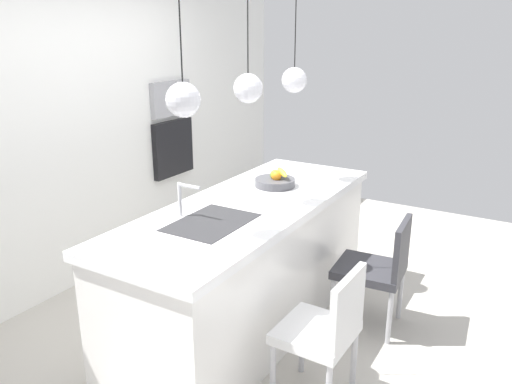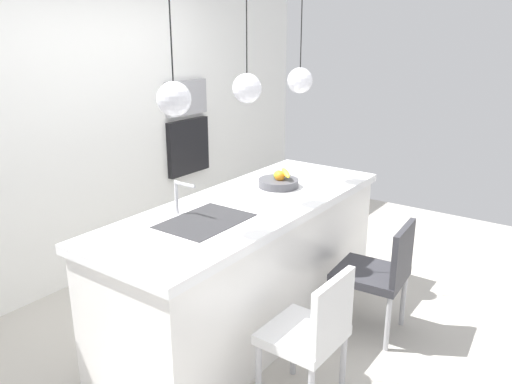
# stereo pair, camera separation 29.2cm
# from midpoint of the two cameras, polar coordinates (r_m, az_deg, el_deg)

# --- Properties ---
(floor) EXTENTS (6.60, 6.60, 0.00)m
(floor) POSITION_cam_midpoint_polar(r_m,az_deg,el_deg) (3.90, 1.33, -14.63)
(floor) COLOR #BCB7AD
(floor) RESTS_ON ground
(back_wall) EXTENTS (6.00, 0.10, 2.60)m
(back_wall) POSITION_cam_midpoint_polar(r_m,az_deg,el_deg) (4.51, -16.28, 6.94)
(back_wall) COLOR white
(back_wall) RESTS_ON ground
(kitchen_island) EXTENTS (2.40, 0.87, 0.96)m
(kitchen_island) POSITION_cam_midpoint_polar(r_m,az_deg,el_deg) (3.67, 1.38, -8.26)
(kitchen_island) COLOR white
(kitchen_island) RESTS_ON ground
(sink_basin) EXTENTS (0.56, 0.40, 0.02)m
(sink_basin) POSITION_cam_midpoint_polar(r_m,az_deg,el_deg) (3.15, -3.09, -3.40)
(sink_basin) COLOR #2D2D30
(sink_basin) RESTS_ON kitchen_island
(faucet) EXTENTS (0.02, 0.17, 0.22)m
(faucet) POSITION_cam_midpoint_polar(r_m,az_deg,el_deg) (3.23, -6.08, -0.15)
(faucet) COLOR silver
(faucet) RESTS_ON kitchen_island
(fruit_bowl) EXTENTS (0.31, 0.31, 0.14)m
(fruit_bowl) POSITION_cam_midpoint_polar(r_m,az_deg,el_deg) (3.84, 4.77, 1.17)
(fruit_bowl) COLOR #4C4C51
(fruit_bowl) RESTS_ON kitchen_island
(microwave) EXTENTS (0.54, 0.08, 0.34)m
(microwave) POSITION_cam_midpoint_polar(r_m,az_deg,el_deg) (5.18, -6.31, 10.50)
(microwave) COLOR #9E9EA3
(microwave) RESTS_ON back_wall
(oven) EXTENTS (0.56, 0.08, 0.56)m
(oven) POSITION_cam_midpoint_polar(r_m,az_deg,el_deg) (5.26, -6.13, 5.09)
(oven) COLOR black
(oven) RESTS_ON back_wall
(chair_near) EXTENTS (0.44, 0.41, 0.85)m
(chair_near) POSITION_cam_midpoint_polar(r_m,az_deg,el_deg) (2.95, 9.23, -15.30)
(chair_near) COLOR silver
(chair_near) RESTS_ON ground
(chair_middle) EXTENTS (0.47, 0.50, 0.84)m
(chair_middle) POSITION_cam_midpoint_polar(r_m,az_deg,el_deg) (3.72, 15.91, -8.60)
(chair_middle) COLOR #333338
(chair_middle) RESTS_ON ground
(pendant_light_left) EXTENTS (0.19, 0.19, 0.79)m
(pendant_light_left) POSITION_cam_midpoint_polar(r_m,az_deg,el_deg) (2.80, -6.23, 10.38)
(pendant_light_left) COLOR silver
(pendant_light_center) EXTENTS (0.19, 0.19, 0.79)m
(pendant_light_center) POSITION_cam_midpoint_polar(r_m,az_deg,el_deg) (3.32, 1.55, 11.61)
(pendant_light_center) COLOR silver
(pendant_light_right) EXTENTS (0.19, 0.19, 0.79)m
(pendant_light_right) POSITION_cam_midpoint_polar(r_m,az_deg,el_deg) (3.88, 7.18, 12.36)
(pendant_light_right) COLOR silver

